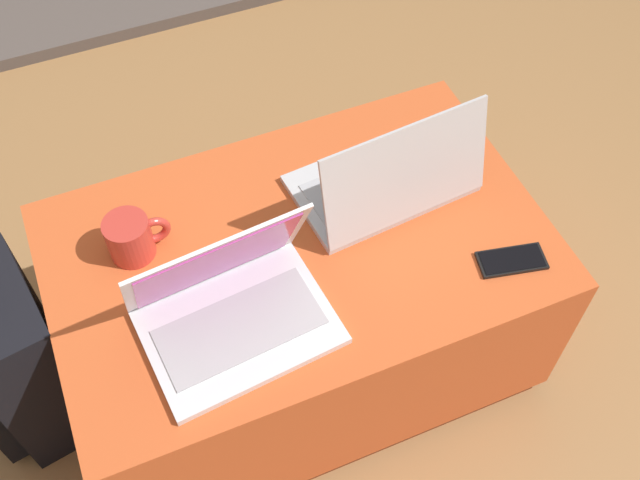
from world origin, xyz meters
name	(u,v)px	position (x,y,z in m)	size (l,w,h in m)	color
ground_plane	(303,353)	(0.00, 0.00, 0.00)	(14.00, 14.00, 0.00)	#9E7042
ottoman	(301,305)	(0.00, 0.00, 0.24)	(1.02, 0.65, 0.48)	maroon
laptop_near	(231,305)	(-0.18, -0.12, 0.53)	(0.37, 0.29, 0.25)	silver
laptop_far	(389,180)	(0.23, 0.05, 0.53)	(0.39, 0.26, 0.24)	silver
cell_phone	(512,260)	(0.38, -0.21, 0.48)	(0.15, 0.09, 0.01)	black
backpack	(19,362)	(-0.63, 0.11, 0.23)	(0.25, 0.31, 0.54)	black
coffee_mug	(132,237)	(-0.31, 0.11, 0.52)	(0.13, 0.09, 0.09)	red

